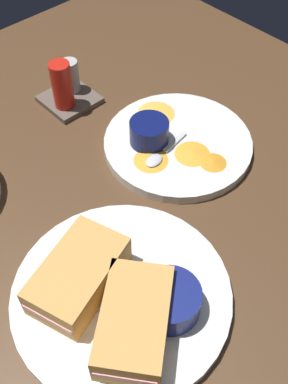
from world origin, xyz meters
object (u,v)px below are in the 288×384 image
object	(u,v)px
ramekin_dark_sauce	(170,300)
plate_chips_companion	(178,144)
spoon_by_gravy_ramekin	(159,156)
plate_sandwich_main	(122,295)
sandwich_half_far	(135,321)
spoon_by_dark_ramekin	(121,307)
condiment_caddy	(67,88)
ramekin_light_gravy	(149,131)
sandwich_half_near	(79,275)

from	to	relation	value
ramekin_dark_sauce	plate_chips_companion	size ratio (longest dim) A/B	0.31
spoon_by_gravy_ramekin	plate_sandwich_main	bearing A→B (deg)	-145.45
sandwich_half_far	plate_chips_companion	size ratio (longest dim) A/B	0.61
spoon_by_dark_ramekin	condiment_caddy	size ratio (longest dim) A/B	0.88
ramekin_dark_sauce	ramekin_light_gravy	world-z (taller)	ramekin_light_gravy
sandwich_half_far	ramekin_dark_sauce	size ratio (longest dim) A/B	1.96
ramekin_dark_sauce	condiment_caddy	world-z (taller)	condiment_caddy
ramekin_dark_sauce	plate_chips_companion	xyz separation A→B (cm)	(21.91, 19.92, -2.80)
sandwich_half_near	spoon_by_dark_ramekin	xyz separation A→B (cm)	(1.70, -5.89, -2.04)
plate_sandwich_main	sandwich_half_near	world-z (taller)	sandwich_half_near
sandwich_half_far	spoon_by_dark_ramekin	world-z (taller)	sandwich_half_far
plate_sandwich_main	ramekin_dark_sauce	world-z (taller)	ramekin_dark_sauce
spoon_by_dark_ramekin	sandwich_half_near	bearing A→B (deg)	106.14
plate_sandwich_main	sandwich_half_far	xyz separation A→B (cm)	(-2.11, -4.86, 3.20)
sandwich_half_far	plate_chips_companion	bearing A→B (deg)	35.53
ramekin_light_gravy	spoon_by_gravy_ramekin	distance (cm)	4.40
sandwich_half_far	spoon_by_gravy_ramekin	xyz separation A→B (cm)	(21.88, 18.47, -2.04)
sandwich_half_far	ramekin_light_gravy	distance (cm)	32.20
condiment_caddy	sandwich_half_near	bearing A→B (deg)	-124.45
ramekin_dark_sauce	spoon_by_gravy_ramekin	world-z (taller)	ramekin_dark_sauce
spoon_by_dark_ramekin	ramekin_light_gravy	bearing A→B (deg)	40.09
sandwich_half_far	condiment_caddy	xyz separation A→B (cm)	(20.56, 40.60, -0.59)
plate_sandwich_main	spoon_by_dark_ramekin	bearing A→B (deg)	-131.48
sandwich_half_near	sandwich_half_far	bearing A→B (deg)	-83.44
plate_sandwich_main	plate_chips_companion	distance (cm)	28.67
ramekin_dark_sauce	spoon_by_dark_ramekin	world-z (taller)	ramekin_dark_sauce
spoon_by_dark_ramekin	spoon_by_gravy_ramekin	size ratio (longest dim) A/B	0.84
plate_chips_companion	spoon_by_gravy_ramekin	xyz separation A→B (cm)	(-5.03, -0.74, 1.16)
ramekin_dark_sauce	ramekin_light_gravy	xyz separation A→B (cm)	(18.26, 22.96, 0.14)
ramekin_light_gravy	sandwich_half_near	bearing A→B (deg)	-151.61
sandwich_half_near	spoon_by_dark_ramekin	bearing A→B (deg)	-73.86
condiment_caddy	spoon_by_dark_ramekin	bearing A→B (deg)	-118.03
spoon_by_dark_ramekin	condiment_caddy	distance (cm)	42.37
ramekin_dark_sauce	condiment_caddy	distance (cm)	44.13
plate_chips_companion	sandwich_half_far	bearing A→B (deg)	-144.47
plate_sandwich_main	ramekin_light_gravy	size ratio (longest dim) A/B	4.41
ramekin_light_gravy	condiment_caddy	bearing A→B (deg)	98.42
plate_sandwich_main	sandwich_half_far	distance (cm)	6.19
plate_sandwich_main	sandwich_half_near	xyz separation A→B (cm)	(-3.15, 4.25, 3.20)
plate_chips_companion	spoon_by_gravy_ramekin	world-z (taller)	spoon_by_gravy_ramekin
plate_sandwich_main	sandwich_half_near	size ratio (longest dim) A/B	1.88
plate_sandwich_main	plate_chips_companion	xyz separation A→B (cm)	(24.81, 14.36, 0.00)
ramekin_light_gravy	condiment_caddy	xyz separation A→B (cm)	(-2.71, 18.35, -0.34)
ramekin_dark_sauce	spoon_by_gravy_ramekin	bearing A→B (deg)	48.64
plate_chips_companion	ramekin_light_gravy	xyz separation A→B (cm)	(-3.65, 3.04, 2.94)
sandwich_half_near	sandwich_half_far	size ratio (longest dim) A/B	0.99
sandwich_half_far	spoon_by_dark_ramekin	distance (cm)	3.86
ramekin_dark_sauce	sandwich_half_far	bearing A→B (deg)	172.03
plate_sandwich_main	ramekin_dark_sauce	size ratio (longest dim) A/B	3.67
sandwich_half_far	ramekin_light_gravy	size ratio (longest dim) A/B	2.36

